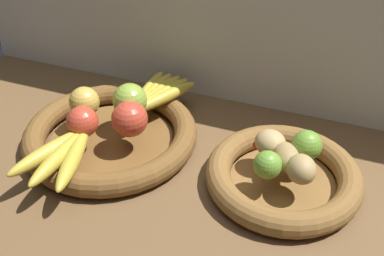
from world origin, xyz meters
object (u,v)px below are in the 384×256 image
at_px(fruit_bowl_left, 111,135).
at_px(potato_large, 286,157).
at_px(chili_pepper, 277,158).
at_px(banana_bunch_front, 62,154).
at_px(lime_far, 307,145).
at_px(potato_oblong, 270,143).
at_px(potato_small, 301,170).
at_px(apple_green_back, 130,100).
at_px(lime_near, 267,165).
at_px(apple_golden_left, 84,102).
at_px(banana_bunch_back, 156,94).
at_px(apple_red_right, 130,119).
at_px(apple_red_front, 82,122).
at_px(fruit_bowl_right, 283,176).

height_order(fruit_bowl_left, potato_large, potato_large).
xyz_separation_m(potato_large, chili_pepper, (-0.02, 0.00, -0.01)).
distance_m(banana_bunch_front, lime_far, 0.46).
bearing_deg(potato_oblong, potato_small, -41.42).
xyz_separation_m(apple_green_back, chili_pepper, (0.33, -0.05, -0.03)).
relative_size(potato_oblong, lime_near, 1.17).
xyz_separation_m(apple_golden_left, chili_pepper, (0.42, -0.01, -0.02)).
height_order(potato_large, chili_pepper, potato_large).
bearing_deg(banana_bunch_back, potato_oblong, -18.92).
xyz_separation_m(banana_bunch_front, potato_oblong, (0.36, 0.16, 0.01)).
bearing_deg(banana_bunch_front, fruit_bowl_left, 78.83).
bearing_deg(lime_far, potato_oblong, -170.75).
relative_size(apple_green_back, chili_pepper, 0.66).
height_order(apple_red_right, banana_bunch_front, apple_red_right).
height_order(fruit_bowl_left, apple_green_back, apple_green_back).
xyz_separation_m(fruit_bowl_left, apple_green_back, (0.03, 0.05, 0.06)).
bearing_deg(lime_far, potato_large, -127.87).
relative_size(apple_green_back, apple_golden_left, 1.14).
height_order(apple_red_front, apple_green_back, apple_green_back).
bearing_deg(apple_red_front, potato_oblong, 11.80).
distance_m(fruit_bowl_right, apple_red_right, 0.32).
xyz_separation_m(fruit_bowl_left, banana_bunch_back, (0.05, 0.13, 0.04)).
bearing_deg(potato_oblong, fruit_bowl_right, -37.87).
distance_m(apple_green_back, banana_bunch_front, 0.19).
relative_size(banana_bunch_back, potato_large, 2.62).
relative_size(apple_red_right, potato_small, 1.21).
bearing_deg(banana_bunch_back, fruit_bowl_left, -111.89).
height_order(apple_red_front, potato_oblong, apple_red_front).
bearing_deg(potato_oblong, apple_golden_left, -178.32).
relative_size(potato_large, lime_far, 1.29).
bearing_deg(potato_large, lime_near, -123.69).
relative_size(apple_red_front, banana_bunch_front, 0.33).
relative_size(apple_red_right, apple_green_back, 1.00).
bearing_deg(lime_far, fruit_bowl_left, -174.42).
bearing_deg(potato_large, apple_red_right, -177.80).
height_order(potato_small, lime_far, lime_far).
relative_size(banana_bunch_front, lime_far, 3.40).
bearing_deg(apple_green_back, potato_small, -12.21).
bearing_deg(chili_pepper, apple_green_back, -154.74).
height_order(apple_red_front, potato_small, apple_red_front).
xyz_separation_m(apple_red_front, lime_near, (0.38, 0.01, -0.01)).
height_order(apple_red_right, apple_red_front, apple_red_right).
xyz_separation_m(fruit_bowl_left, banana_bunch_front, (-0.03, -0.13, 0.04)).
relative_size(potato_oblong, chili_pepper, 0.54).
height_order(potato_oblong, lime_far, lime_far).
distance_m(banana_bunch_front, lime_near, 0.39).
xyz_separation_m(fruit_bowl_left, apple_red_front, (-0.03, -0.05, 0.06)).
xyz_separation_m(apple_green_back, lime_near, (0.32, -0.09, -0.01)).
relative_size(fruit_bowl_left, apple_red_front, 5.74).
bearing_deg(potato_small, lime_near, -173.33).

